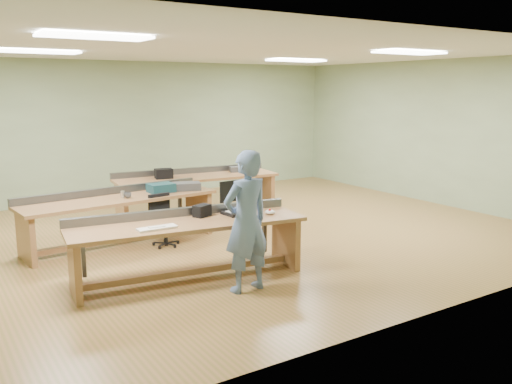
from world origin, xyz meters
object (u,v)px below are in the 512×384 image
Objects in this scene: person at (246,222)px; mug at (128,195)px; camera_bag at (202,211)px; drinks_can at (123,194)px; workbench_mid at (119,209)px; parts_bin_grey at (186,186)px; parts_bin_teal at (161,188)px; workbench_front at (188,236)px; workbench_back at (196,185)px; task_chair at (164,227)px; laptop_base at (238,213)px.

mug is at bearing -84.25° from person.
camera_bag is 2.07× the size of mug.
drinks_can is (-0.47, 1.76, -0.02)m from camera_bag.
workbench_mid is 1.18m from parts_bin_grey.
person reaches higher than parts_bin_teal.
workbench_mid is (-0.22, 2.00, 0.00)m from workbench_front.
task_chair is (-1.40, -1.69, -0.27)m from workbench_back.
workbench_back is at bearing 42.06° from camera_bag.
workbench_mid reaches higher than laptop_base.
person is 7.50× the size of camera_bag.
parts_bin_teal reaches higher than workbench_mid.
task_chair is at bearing -34.38° from mug.
camera_bag is (-0.47, 0.13, 0.06)m from laptop_base.
parts_bin_grey is at bearing 47.74° from camera_bag.
parts_bin_teal is 0.44m from parts_bin_grey.
laptop_base is 0.82× the size of parts_bin_grey.
workbench_back is 2.32m from mug.
workbench_back is 8.69× the size of laptop_base.
mug is (-0.12, 1.86, 0.23)m from workbench_front.
person is 0.93m from camera_bag.
person is 15.82× the size of drinks_can.
workbench_mid is 0.76m from task_chair.
workbench_mid is 0.97× the size of workbench_back.
workbench_front is 1.88m from mug.
parts_bin_teal is (0.72, 0.03, 0.26)m from workbench_mid.
parts_bin_grey is 1.12m from drinks_can.
parts_bin_grey is at bearing 72.30° from workbench_front.
workbench_mid is 8.44× the size of laptop_base.
laptop_base is 1.99m from parts_bin_grey.
parts_bin_teal is (0.10, 2.80, -0.04)m from person.
parts_bin_grey is 4.14× the size of drinks_can.
workbench_mid is 2.31m from workbench_back.
drinks_can is at bearing -74.37° from workbench_mid.
camera_bag is at bearing 35.39° from workbench_front.
parts_bin_grey is at bearing 80.55° from laptop_base.
camera_bag reaches higher than task_chair.
parts_bin_grey reaches higher than task_chair.
task_chair is 7.40× the size of drinks_can.
task_chair is (0.05, 1.40, -0.53)m from camera_bag.
parts_bin_grey reaches higher than workbench_mid.
workbench_mid is 28.79× the size of drinks_can.
drinks_can is at bearing -83.13° from person.
workbench_back is at bearing -113.85° from person.
workbench_back is 14.07× the size of camera_bag.
mug is (-0.45, 0.31, 0.50)m from task_chair.
workbench_mid is 7.72× the size of parts_bin_teal.
laptop_base is 0.91× the size of parts_bin_teal.
workbench_back is at bearing 57.35° from parts_bin_grey.
laptop_base is (0.35, 0.79, -0.09)m from person.
person is 0.86m from laptop_base.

